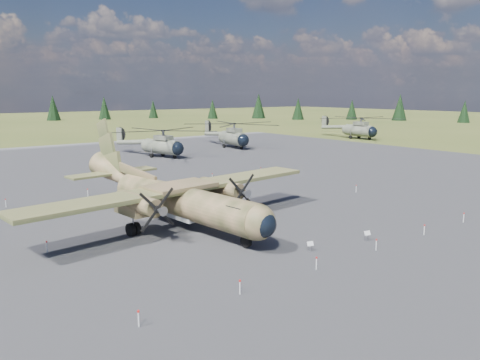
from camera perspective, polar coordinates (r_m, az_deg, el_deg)
ground at (r=42.29m, az=-0.29°, el=-4.36°), size 500.00×500.00×0.00m
apron at (r=50.41m, az=-7.15°, el=-2.00°), size 120.00×120.00×0.04m
transport_plane at (r=39.43m, az=-8.16°, el=-1.72°), size 27.21×24.59×8.95m
helicopter_near at (r=81.15m, az=-9.58°, el=5.09°), size 23.17×23.88×4.74m
helicopter_mid at (r=93.78m, az=-0.87°, el=6.08°), size 22.02×24.36×5.04m
helicopter_far at (r=116.35m, az=14.32°, el=6.67°), size 21.42×24.49×5.16m
info_placard_left at (r=33.25m, az=8.54°, el=-7.81°), size 0.49×0.31×0.72m
info_placard_right at (r=36.37m, az=15.23°, el=-6.39°), size 0.53×0.32×0.78m
barrier_fence at (r=41.83m, az=-0.74°, el=-3.81°), size 33.12×29.62×0.85m
treeline at (r=42.56m, az=-1.87°, el=2.36°), size 342.32×333.65×10.98m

